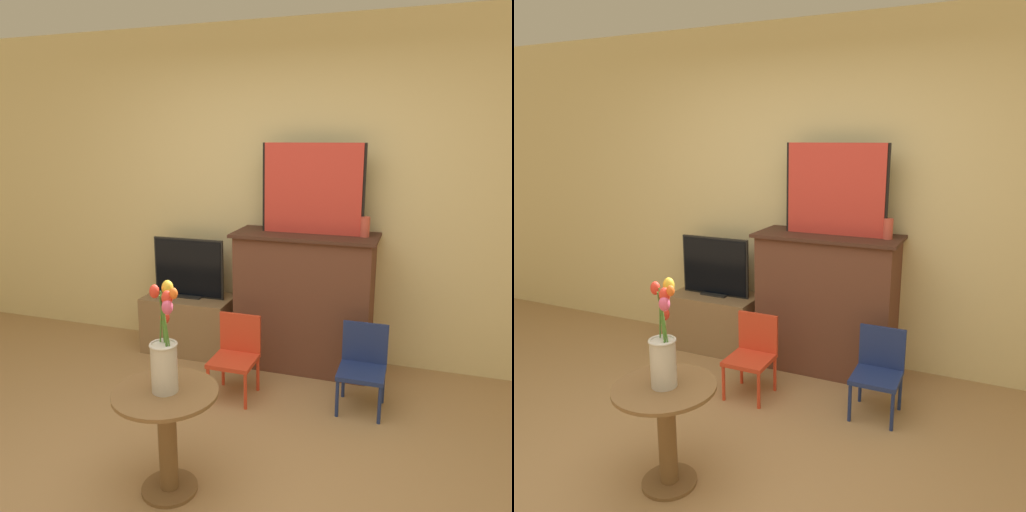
% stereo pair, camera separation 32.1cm
% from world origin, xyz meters
% --- Properties ---
extents(wall_back, '(8.00, 0.06, 2.70)m').
position_xyz_m(wall_back, '(0.00, 2.13, 1.35)').
color(wall_back, beige).
rests_on(wall_back, ground).
extents(fireplace_mantel, '(1.11, 0.48, 1.09)m').
position_xyz_m(fireplace_mantel, '(0.18, 1.88, 0.56)').
color(fireplace_mantel, brown).
rests_on(fireplace_mantel, ground).
extents(painting, '(0.78, 0.03, 0.68)m').
position_xyz_m(painting, '(0.22, 1.88, 1.43)').
color(painting, black).
rests_on(painting, fireplace_mantel).
extents(mantel_candle, '(0.07, 0.07, 0.15)m').
position_xyz_m(mantel_candle, '(0.62, 1.88, 1.17)').
color(mantel_candle, '#CC4C3D').
rests_on(mantel_candle, fireplace_mantel).
extents(tv_stand, '(0.75, 0.43, 0.48)m').
position_xyz_m(tv_stand, '(-0.83, 1.87, 0.24)').
color(tv_stand, olive).
rests_on(tv_stand, ground).
extents(tv_monitor, '(0.63, 0.12, 0.51)m').
position_xyz_m(tv_monitor, '(-0.83, 1.87, 0.73)').
color(tv_monitor, black).
rests_on(tv_monitor, tv_stand).
extents(chair_red, '(0.31, 0.31, 0.58)m').
position_xyz_m(chair_red, '(-0.17, 1.27, 0.32)').
color(chair_red, red).
rests_on(chair_red, ground).
extents(chair_blue, '(0.31, 0.31, 0.58)m').
position_xyz_m(chair_blue, '(0.71, 1.37, 0.32)').
color(chair_blue, navy).
rests_on(chair_blue, ground).
extents(side_table, '(0.54, 0.54, 0.57)m').
position_xyz_m(side_table, '(-0.15, 0.19, 0.37)').
color(side_table, brown).
rests_on(side_table, ground).
extents(vase_tulips, '(0.19, 0.21, 0.55)m').
position_xyz_m(vase_tulips, '(-0.14, 0.20, 0.77)').
color(vase_tulips, beige).
rests_on(vase_tulips, side_table).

